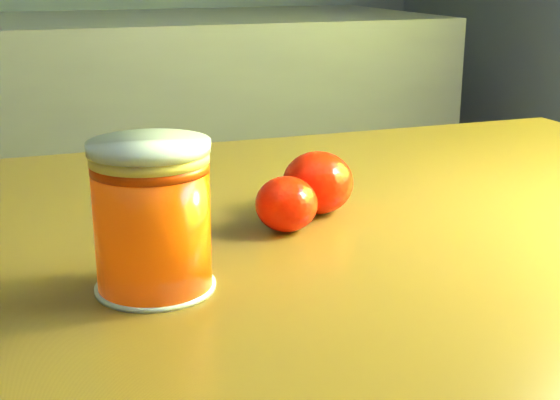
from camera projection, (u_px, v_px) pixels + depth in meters
name	position (u px, v px, depth m)	size (l,w,h in m)	color
table	(317.00, 327.00, 0.73)	(1.06, 0.75, 0.79)	brown
juice_glass	(152.00, 218.00, 0.56)	(0.09, 0.09, 0.11)	#FD4A05
orange_front	(318.00, 183.00, 0.74)	(0.07, 0.07, 0.06)	#FB1E05
orange_back	(286.00, 204.00, 0.69)	(0.06, 0.06, 0.05)	#FB1E05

